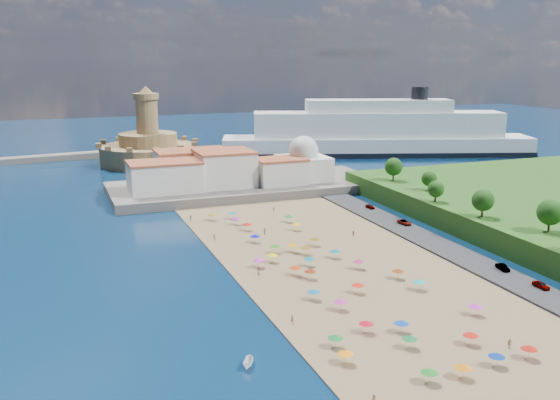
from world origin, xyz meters
name	(u,v)px	position (x,y,z in m)	size (l,w,h in m)	color
ground	(303,260)	(0.00, 0.00, 0.00)	(700.00, 700.00, 0.00)	#071938
terrace	(246,187)	(10.00, 73.00, 1.50)	(90.00, 36.00, 3.00)	#59544C
jetty	(162,174)	(-12.00, 108.00, 1.20)	(18.00, 70.00, 2.40)	#59544C
waterfront_buildings	(207,170)	(-3.05, 73.64, 7.88)	(57.00, 29.00, 11.00)	silver
domed_building	(303,162)	(30.00, 71.00, 8.97)	(16.00, 16.00, 15.00)	silver
fortress	(148,148)	(-12.00, 138.00, 6.68)	(40.00, 40.00, 32.40)	#A48152
cruise_ship	(377,135)	(89.52, 125.60, 9.10)	(140.20, 64.16, 30.75)	black
beach_parasols	(332,275)	(-0.53, -16.47, 2.15)	(32.45, 106.66, 2.20)	gray
beachgoers	(279,247)	(-2.69, 7.68, 1.13)	(35.98, 100.72, 1.87)	tan
parked_cars	(441,239)	(36.00, -0.84, 1.32)	(2.69, 72.23, 1.28)	gray
hillside_trees	(506,205)	(49.35, -7.20, 10.14)	(11.93, 107.26, 7.67)	#382314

